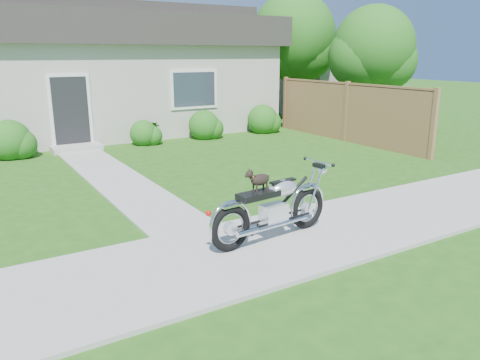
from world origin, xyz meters
The scene contains 11 objects.
ground centered at (0.00, 0.00, 0.00)m, with size 80.00×80.00×0.00m, color #235114.
sidewalk centered at (0.00, 0.00, 0.02)m, with size 24.00×2.20×0.04m, color #9E9B93.
walkway centered at (-1.50, 5.00, 0.01)m, with size 1.20×8.00×0.03m, color #9E9B93.
house centered at (0.00, 11.99, 2.16)m, with size 12.60×7.03×4.50m.
fence centered at (6.30, 5.75, 0.94)m, with size 0.12×6.62×1.90m.
tree_near centered at (8.73, 6.89, 2.83)m, with size 2.90×2.88×4.42m.
tree_far centered at (7.71, 10.22, 3.29)m, with size 3.34×3.34×5.12m.
shrub_row centered at (0.22, 8.50, 0.44)m, with size 11.42×1.13×1.13m.
potted_plant_left centered at (-3.49, 8.55, 0.40)m, with size 0.71×0.62×0.79m, color #195015.
potted_plant_right centered at (0.88, 8.55, 0.35)m, with size 0.39×0.39×0.69m, color #2D5D19.
motorcycle_with_dog centered at (-0.53, 0.11, 0.54)m, with size 2.22×0.60×1.12m.
Camera 1 is at (-4.39, -5.27, 2.74)m, focal length 35.00 mm.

